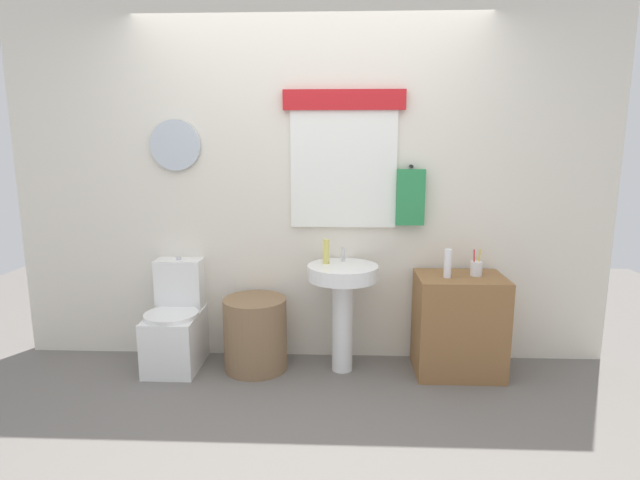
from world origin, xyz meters
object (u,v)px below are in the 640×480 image
object	(u,v)px
lotion_bottle	(448,263)
toothbrush_cup	(476,268)
toilet	(176,326)
laundry_hamper	(255,334)
pedestal_sink	(343,293)
soap_bottle	(326,252)
wooden_cabinet	(459,325)

from	to	relation	value
lotion_bottle	toothbrush_cup	world-z (taller)	lotion_bottle
toilet	laundry_hamper	distance (m)	0.59
pedestal_sink	lotion_bottle	distance (m)	0.75
toilet	soap_bottle	world-z (taller)	soap_bottle
laundry_hamper	toothbrush_cup	xyz separation A→B (m)	(1.55, 0.02, 0.50)
laundry_hamper	toilet	bearing A→B (deg)	176.51
wooden_cabinet	soap_bottle	bearing A→B (deg)	176.96
laundry_hamper	lotion_bottle	world-z (taller)	lotion_bottle
laundry_hamper	lotion_bottle	distance (m)	1.45
lotion_bottle	pedestal_sink	bearing A→B (deg)	176.80
wooden_cabinet	toothbrush_cup	size ratio (longest dim) A/B	3.82
laundry_hamper	lotion_bottle	xyz separation A→B (m)	(1.34, -0.04, 0.54)
lotion_bottle	wooden_cabinet	bearing A→B (deg)	20.76
wooden_cabinet	lotion_bottle	distance (m)	0.47
pedestal_sink	lotion_bottle	world-z (taller)	lotion_bottle
toothbrush_cup	toilet	bearing A→B (deg)	179.58
laundry_hamper	wooden_cabinet	size ratio (longest dim) A/B	0.74
pedestal_sink	lotion_bottle	xyz separation A→B (m)	(0.72, -0.04, 0.23)
soap_bottle	lotion_bottle	xyz separation A→B (m)	(0.84, -0.09, -0.06)
soap_bottle	toothbrush_cup	distance (m)	1.05
laundry_hamper	wooden_cabinet	xyz separation A→B (m)	(1.45, 0.00, 0.09)
laundry_hamper	toothbrush_cup	world-z (taller)	toothbrush_cup
soap_bottle	toothbrush_cup	xyz separation A→B (m)	(1.05, -0.03, -0.10)
pedestal_sink	wooden_cabinet	distance (m)	0.85
pedestal_sink	soap_bottle	bearing A→B (deg)	157.38
toilet	wooden_cabinet	bearing A→B (deg)	-1.01
laundry_hamper	soap_bottle	world-z (taller)	soap_bottle
wooden_cabinet	pedestal_sink	bearing A→B (deg)	180.00
toilet	wooden_cabinet	size ratio (longest dim) A/B	1.11
soap_bottle	toilet	bearing A→B (deg)	-179.26
pedestal_sink	toothbrush_cup	world-z (taller)	toothbrush_cup
soap_bottle	wooden_cabinet	bearing A→B (deg)	-3.04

